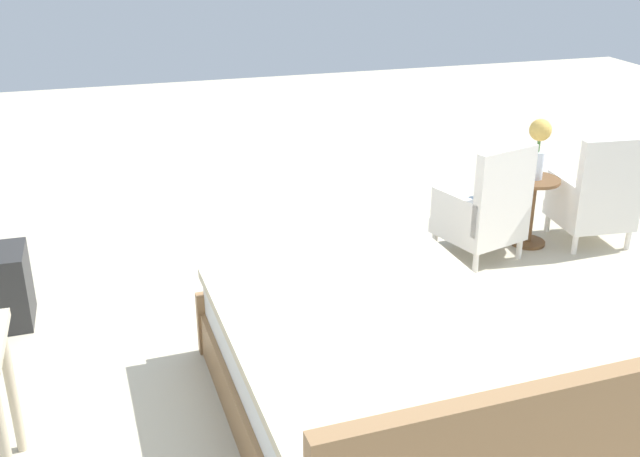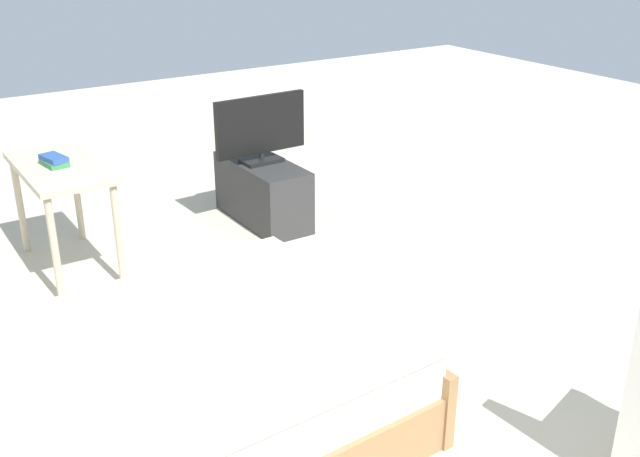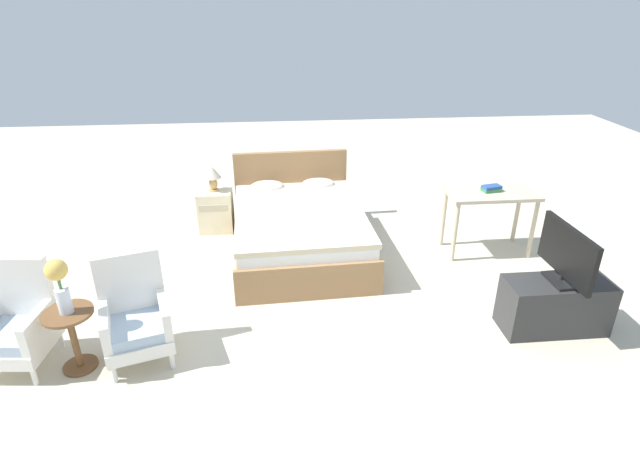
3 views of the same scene
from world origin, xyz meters
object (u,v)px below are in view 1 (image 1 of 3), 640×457
armchair_by_window_right (485,212)px  flower_vase (539,143)px  bed (391,389)px  side_table (532,203)px  armchair_by_window_left (596,200)px

armchair_by_window_right → flower_vase: (-0.48, -0.13, 0.48)m
bed → side_table: (-1.97, -1.96, 0.05)m
armchair_by_window_right → bed: bearing=51.0°
bed → flower_vase: flower_vase is taller
armchair_by_window_left → armchair_by_window_right: (0.97, -0.00, 0.00)m
bed → flower_vase: (-1.97, -1.96, 0.55)m
armchair_by_window_right → flower_vase: size_ratio=1.93×
armchair_by_window_right → flower_vase: flower_vase is taller
armchair_by_window_left → side_table: bearing=-14.7°
side_table → bed: bearing=44.9°
armchair_by_window_left → flower_vase: bearing=-14.7°
bed → armchair_by_window_right: bearing=-129.0°
bed → side_table: bearing=-135.1°
bed → flower_vase: 2.84m
armchair_by_window_right → flower_vase: bearing=-165.2°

